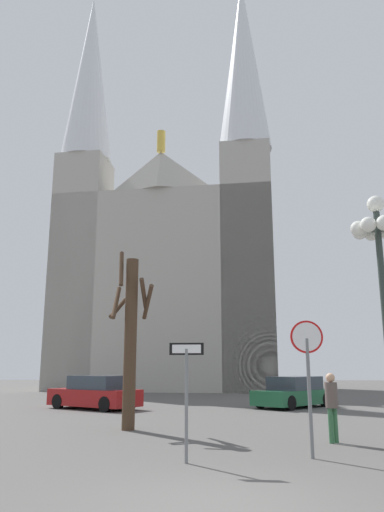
{
  "coord_description": "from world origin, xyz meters",
  "views": [
    {
      "loc": [
        -0.1,
        -7.41,
        1.92
      ],
      "look_at": [
        -1.03,
        17.53,
        7.51
      ],
      "focal_mm": 34.33,
      "sensor_mm": 36.0,
      "label": 1
    }
  ],
  "objects_px": {
    "parked_car_near_green": "(294,393)",
    "pedestrian_walking": "(332,400)",
    "cathedral": "(170,262)",
    "one_way_arrow_sign": "(186,384)",
    "parked_car_far_red": "(95,393)",
    "stop_sign": "(308,361)",
    "street_lamp": "(380,254)",
    "bare_tree": "(130,335)"
  },
  "relations": [
    {
      "from": "parked_car_near_green",
      "to": "pedestrian_walking",
      "type": "xyz_separation_m",
      "value": [
        -0.78,
        -10.78,
        0.39
      ]
    },
    {
      "from": "cathedral",
      "to": "one_way_arrow_sign",
      "type": "relative_size",
      "value": 15.26
    },
    {
      "from": "cathedral",
      "to": "parked_car_far_red",
      "type": "height_order",
      "value": "cathedral"
    },
    {
      "from": "one_way_arrow_sign",
      "to": "parked_car_near_green",
      "type": "xyz_separation_m",
      "value": [
        4.39,
        13.52,
        -0.88
      ]
    },
    {
      "from": "pedestrian_walking",
      "to": "stop_sign",
      "type": "bearing_deg",
      "value": -114.39
    },
    {
      "from": "cathedral",
      "to": "one_way_arrow_sign",
      "type": "bearing_deg",
      "value": -84.52
    },
    {
      "from": "cathedral",
      "to": "parked_car_near_green",
      "type": "height_order",
      "value": "cathedral"
    },
    {
      "from": "parked_car_near_green",
      "to": "pedestrian_walking",
      "type": "relative_size",
      "value": 2.51
    },
    {
      "from": "street_lamp",
      "to": "stop_sign",
      "type": "bearing_deg",
      "value": -153.54
    },
    {
      "from": "parked_car_near_green",
      "to": "parked_car_far_red",
      "type": "xyz_separation_m",
      "value": [
        -9.11,
        -1.22,
        0.03
      ]
    },
    {
      "from": "parked_car_near_green",
      "to": "one_way_arrow_sign",
      "type": "bearing_deg",
      "value": -108.01
    },
    {
      "from": "street_lamp",
      "to": "bare_tree",
      "type": "height_order",
      "value": "street_lamp"
    },
    {
      "from": "cathedral",
      "to": "stop_sign",
      "type": "xyz_separation_m",
      "value": [
        5.6,
        -30.28,
        -8.7
      ]
    },
    {
      "from": "one_way_arrow_sign",
      "to": "bare_tree",
      "type": "relative_size",
      "value": 0.42
    },
    {
      "from": "bare_tree",
      "to": "parked_car_near_green",
      "type": "relative_size",
      "value": 1.3
    },
    {
      "from": "parked_car_near_green",
      "to": "parked_car_far_red",
      "type": "bearing_deg",
      "value": -172.36
    },
    {
      "from": "street_lamp",
      "to": "pedestrian_walking",
      "type": "height_order",
      "value": "street_lamp"
    },
    {
      "from": "stop_sign",
      "to": "pedestrian_walking",
      "type": "relative_size",
      "value": 1.68
    },
    {
      "from": "street_lamp",
      "to": "parked_car_far_red",
      "type": "height_order",
      "value": "street_lamp"
    },
    {
      "from": "stop_sign",
      "to": "parked_car_near_green",
      "type": "height_order",
      "value": "stop_sign"
    },
    {
      "from": "cathedral",
      "to": "pedestrian_walking",
      "type": "xyz_separation_m",
      "value": [
        6.57,
        -28.14,
        -9.66
      ]
    },
    {
      "from": "stop_sign",
      "to": "pedestrian_walking",
      "type": "distance_m",
      "value": 2.54
    },
    {
      "from": "cathedral",
      "to": "street_lamp",
      "type": "relative_size",
      "value": 5.89
    },
    {
      "from": "pedestrian_walking",
      "to": "cathedral",
      "type": "bearing_deg",
      "value": 103.15
    },
    {
      "from": "stop_sign",
      "to": "bare_tree",
      "type": "xyz_separation_m",
      "value": [
        -4.67,
        4.49,
        0.84
      ]
    },
    {
      "from": "one_way_arrow_sign",
      "to": "street_lamp",
      "type": "distance_m",
      "value": 5.93
    },
    {
      "from": "cathedral",
      "to": "stop_sign",
      "type": "distance_m",
      "value": 32.0
    },
    {
      "from": "stop_sign",
      "to": "street_lamp",
      "type": "height_order",
      "value": "street_lamp"
    },
    {
      "from": "cathedral",
      "to": "bare_tree",
      "type": "height_order",
      "value": "cathedral"
    },
    {
      "from": "one_way_arrow_sign",
      "to": "street_lamp",
      "type": "bearing_deg",
      "value": 19.16
    },
    {
      "from": "stop_sign",
      "to": "pedestrian_walking",
      "type": "xyz_separation_m",
      "value": [
        0.97,
        2.14,
        -0.96
      ]
    },
    {
      "from": "cathedral",
      "to": "pedestrian_walking",
      "type": "relative_size",
      "value": 21.11
    },
    {
      "from": "cathedral",
      "to": "parked_car_near_green",
      "type": "distance_m",
      "value": 21.36
    },
    {
      "from": "one_way_arrow_sign",
      "to": "stop_sign",
      "type": "bearing_deg",
      "value": 12.73
    },
    {
      "from": "cathedral",
      "to": "stop_sign",
      "type": "relative_size",
      "value": 12.56
    },
    {
      "from": "stop_sign",
      "to": "bare_tree",
      "type": "distance_m",
      "value": 6.54
    },
    {
      "from": "stop_sign",
      "to": "parked_car_near_green",
      "type": "xyz_separation_m",
      "value": [
        1.75,
        12.92,
        -1.34
      ]
    },
    {
      "from": "parked_car_near_green",
      "to": "parked_car_far_red",
      "type": "distance_m",
      "value": 9.19
    },
    {
      "from": "stop_sign",
      "to": "parked_car_far_red",
      "type": "bearing_deg",
      "value": 122.17
    },
    {
      "from": "parked_car_near_green",
      "to": "bare_tree",
      "type": "bearing_deg",
      "value": -127.32
    },
    {
      "from": "stop_sign",
      "to": "street_lamp",
      "type": "relative_size",
      "value": 0.47
    },
    {
      "from": "street_lamp",
      "to": "parked_car_far_red",
      "type": "relative_size",
      "value": 1.35
    }
  ]
}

